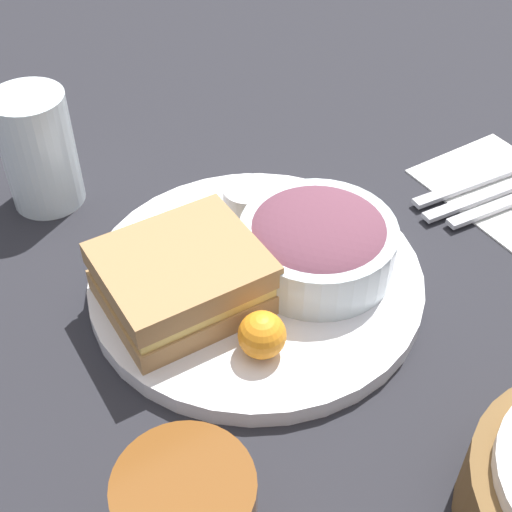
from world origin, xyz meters
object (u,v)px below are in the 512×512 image
object	(u,v)px
sandwich	(182,278)
knife	(508,187)
salad_bowl	(318,241)
plate	(256,280)
fork	(496,177)
water_glass	(39,150)
dressing_cup	(248,200)

from	to	relation	value
sandwich	knife	world-z (taller)	sandwich
knife	salad_bowl	bearing A→B (deg)	-176.26
plate	sandwich	world-z (taller)	sandwich
plate	sandwich	bearing A→B (deg)	-4.55
fork	knife	xyz separation A→B (m)	(0.00, 0.02, 0.00)
sandwich	water_glass	distance (m)	0.21
sandwich	water_glass	world-z (taller)	water_glass
sandwich	water_glass	bearing A→B (deg)	-78.76
salad_bowl	knife	distance (m)	0.24
plate	fork	world-z (taller)	plate
dressing_cup	water_glass	xyz separation A→B (m)	(0.14, -0.14, 0.03)
plate	dressing_cup	size ratio (longest dim) A/B	6.20
salad_bowl	fork	xyz separation A→B (m)	(-0.23, -0.02, -0.04)
fork	knife	bearing A→B (deg)	-90.00
plate	salad_bowl	xyz separation A→B (m)	(-0.05, 0.02, 0.04)
plate	salad_bowl	size ratio (longest dim) A/B	2.16
dressing_cup	water_glass	world-z (taller)	water_glass
salad_bowl	water_glass	distance (m)	0.28
fork	knife	size ratio (longest dim) A/B	0.95
water_glass	fork	bearing A→B (deg)	151.15
dressing_cup	knife	xyz separation A→B (m)	(-0.25, 0.09, -0.02)
sandwich	salad_bowl	size ratio (longest dim) A/B	0.95
sandwich	dressing_cup	xyz separation A→B (m)	(-0.10, -0.07, -0.01)
fork	water_glass	distance (m)	0.45
salad_bowl	fork	size ratio (longest dim) A/B	0.67
plate	sandwich	xyz separation A→B (m)	(0.07, -0.01, 0.03)
salad_bowl	water_glass	xyz separation A→B (m)	(0.16, -0.23, 0.01)
sandwich	salad_bowl	distance (m)	0.12
salad_bowl	knife	size ratio (longest dim) A/B	0.64
dressing_cup	sandwich	bearing A→B (deg)	33.29
fork	dressing_cup	bearing A→B (deg)	167.23
salad_bowl	water_glass	bearing A→B (deg)	-55.98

